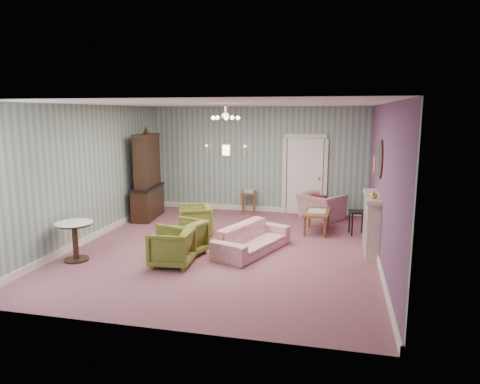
% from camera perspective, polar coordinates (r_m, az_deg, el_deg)
% --- Properties ---
extents(floor, '(7.00, 7.00, 0.00)m').
position_cam_1_polar(floor, '(9.02, -1.82, -7.29)').
color(floor, '#8D5261').
rests_on(floor, ground).
extents(ceiling, '(7.00, 7.00, 0.00)m').
position_cam_1_polar(ceiling, '(8.60, -1.93, 11.47)').
color(ceiling, white).
rests_on(ceiling, ground).
extents(wall_back, '(6.00, 0.00, 6.00)m').
position_cam_1_polar(wall_back, '(12.08, 2.36, 4.24)').
color(wall_back, slate).
rests_on(wall_back, ground).
extents(wall_front, '(6.00, 0.00, 6.00)m').
position_cam_1_polar(wall_front, '(5.44, -11.31, -3.47)').
color(wall_front, slate).
rests_on(wall_front, ground).
extents(wall_left, '(0.00, 7.00, 7.00)m').
position_cam_1_polar(wall_left, '(9.88, -18.96, 2.33)').
color(wall_left, slate).
rests_on(wall_left, ground).
extents(wall_right, '(0.00, 7.00, 7.00)m').
position_cam_1_polar(wall_right, '(8.45, 18.22, 1.10)').
color(wall_right, slate).
rests_on(wall_right, ground).
extents(wall_right_floral, '(0.00, 7.00, 7.00)m').
position_cam_1_polar(wall_right_floral, '(8.45, 18.12, 1.11)').
color(wall_right_floral, '#B3598A').
rests_on(wall_right_floral, ground).
extents(door, '(1.12, 0.12, 2.16)m').
position_cam_1_polar(door, '(11.92, 8.47, 2.27)').
color(door, white).
rests_on(door, floor).
extents(olive_chair_a, '(0.72, 0.77, 0.74)m').
position_cam_1_polar(olive_chair_a, '(8.00, -8.96, -6.95)').
color(olive_chair_a, '#626623').
rests_on(olive_chair_a, floor).
extents(olive_chair_b, '(0.88, 0.91, 0.76)m').
position_cam_1_polar(olive_chair_b, '(8.52, -7.48, -5.77)').
color(olive_chair_b, '#626623').
rests_on(olive_chair_b, floor).
extents(olive_chair_c, '(0.91, 0.93, 0.75)m').
position_cam_1_polar(olive_chair_c, '(9.90, -5.89, -3.48)').
color(olive_chair_c, '#626623').
rests_on(olive_chair_c, floor).
extents(sofa_chintz, '(1.18, 1.97, 0.74)m').
position_cam_1_polar(sofa_chintz, '(8.65, 1.63, -5.50)').
color(sofa_chintz, '#9E405D').
rests_on(sofa_chintz, floor).
extents(wingback_chair, '(1.22, 1.14, 0.90)m').
position_cam_1_polar(wingback_chair, '(11.46, 10.58, -1.33)').
color(wingback_chair, '#9E405D').
rests_on(wingback_chair, floor).
extents(dresser, '(0.62, 1.44, 2.33)m').
position_cam_1_polar(dresser, '(11.54, -12.08, 2.31)').
color(dresser, black).
rests_on(dresser, floor).
extents(fireplace, '(0.30, 1.40, 1.16)m').
position_cam_1_polar(fireplace, '(9.00, 16.79, -3.94)').
color(fireplace, beige).
rests_on(fireplace, floor).
extents(mantel_vase, '(0.15, 0.15, 0.15)m').
position_cam_1_polar(mantel_vase, '(8.47, 17.06, -0.30)').
color(mantel_vase, gold).
rests_on(mantel_vase, fireplace).
extents(oval_mirror, '(0.04, 0.76, 0.84)m').
position_cam_1_polar(oval_mirror, '(8.79, 17.87, 4.09)').
color(oval_mirror, white).
rests_on(oval_mirror, wall_right).
extents(framed_print, '(0.04, 0.34, 0.42)m').
position_cam_1_polar(framed_print, '(10.15, 17.23, 3.48)').
color(framed_print, gold).
rests_on(framed_print, wall_right).
extents(coffee_table, '(0.61, 1.03, 0.51)m').
position_cam_1_polar(coffee_table, '(10.23, 10.02, -3.83)').
color(coffee_table, brown).
rests_on(coffee_table, floor).
extents(side_table_black, '(0.43, 0.43, 0.55)m').
position_cam_1_polar(side_table_black, '(10.22, 15.10, -3.93)').
color(side_table_black, black).
rests_on(side_table_black, floor).
extents(pedestal_table, '(0.85, 0.85, 0.74)m').
position_cam_1_polar(pedestal_table, '(8.71, -20.75, -6.06)').
color(pedestal_table, black).
rests_on(pedestal_table, floor).
extents(nesting_table, '(0.45, 0.55, 0.66)m').
position_cam_1_polar(nesting_table, '(11.95, 1.14, -1.27)').
color(nesting_table, brown).
rests_on(nesting_table, floor).
extents(gilt_mirror_back, '(0.28, 0.06, 0.36)m').
position_cam_1_polar(gilt_mirror_back, '(12.21, -1.84, 5.49)').
color(gilt_mirror_back, gold).
rests_on(gilt_mirror_back, wall_back).
extents(sconce_left, '(0.16, 0.12, 0.30)m').
position_cam_1_polar(sconce_left, '(12.35, -4.34, 5.52)').
color(sconce_left, gold).
rests_on(sconce_left, wall_back).
extents(sconce_right, '(0.16, 0.12, 0.30)m').
position_cam_1_polar(sconce_right, '(12.07, 0.68, 5.44)').
color(sconce_right, gold).
rests_on(sconce_right, wall_back).
extents(chandelier, '(0.56, 0.56, 0.36)m').
position_cam_1_polar(chandelier, '(8.60, -1.92, 9.67)').
color(chandelier, gold).
rests_on(chandelier, ceiling).
extents(burgundy_cushion, '(0.41, 0.28, 0.39)m').
position_cam_1_polar(burgundy_cushion, '(11.31, 10.30, -1.31)').
color(burgundy_cushion, maroon).
rests_on(burgundy_cushion, wingback_chair).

